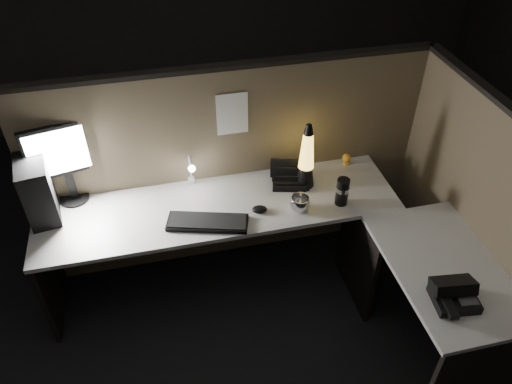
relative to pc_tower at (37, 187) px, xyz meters
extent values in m
plane|color=black|center=(1.22, -0.79, -0.93)|extent=(6.00, 6.00, 0.00)
cube|color=brown|center=(1.22, 0.14, -0.18)|extent=(2.66, 0.06, 1.50)
cube|color=brown|center=(2.55, -0.69, -0.18)|extent=(0.06, 1.66, 1.50)
cube|color=beige|center=(1.07, -0.19, -0.21)|extent=(2.30, 0.60, 0.03)
cube|color=beige|center=(2.22, -0.99, -0.21)|extent=(0.60, 1.00, 0.03)
cube|color=black|center=(-0.06, -0.19, -0.58)|extent=(0.03, 0.55, 0.70)
cube|color=black|center=(2.22, -1.47, -0.58)|extent=(0.55, 0.03, 0.70)
cube|color=black|center=(1.94, -0.49, -0.58)|extent=(0.03, 0.55, 0.70)
cube|color=black|center=(0.00, 0.00, 0.00)|extent=(0.23, 0.40, 0.40)
cylinder|color=black|center=(0.17, 0.08, -0.19)|extent=(0.18, 0.18, 0.02)
cube|color=black|center=(0.17, 0.10, -0.08)|extent=(0.06, 0.05, 0.20)
cube|color=black|center=(0.17, 0.10, 0.18)|extent=(0.42, 0.13, 0.34)
cube|color=white|center=(0.17, 0.08, 0.18)|extent=(0.37, 0.08, 0.29)
cube|color=black|center=(0.97, -0.35, -0.19)|extent=(0.52, 0.30, 0.02)
ellipsoid|color=black|center=(1.31, -0.31, -0.18)|extent=(0.10, 0.08, 0.04)
cube|color=silver|center=(0.93, 0.09, -0.18)|extent=(0.04, 0.05, 0.03)
cylinder|color=silver|center=(0.93, 0.09, -0.08)|extent=(0.01, 0.01, 0.18)
cylinder|color=silver|center=(0.93, 0.03, 0.02)|extent=(0.01, 0.12, 0.01)
sphere|color=white|center=(0.93, -0.04, 0.01)|extent=(0.04, 0.04, 0.04)
cube|color=black|center=(1.57, -0.07, -0.18)|extent=(0.26, 0.24, 0.04)
cube|color=black|center=(1.57, -0.10, -0.14)|extent=(0.22, 0.07, 0.08)
cube|color=black|center=(1.57, -0.01, -0.11)|extent=(0.22, 0.07, 0.15)
cone|color=black|center=(1.67, -0.11, -0.12)|extent=(0.13, 0.13, 0.15)
cone|color=yellow|center=(1.67, -0.11, 0.07)|extent=(0.10, 0.10, 0.25)
sphere|color=#8D3814|center=(1.67, -0.11, 0.00)|extent=(0.05, 0.05, 0.05)
sphere|color=#8D3814|center=(1.67, -0.11, 0.09)|extent=(0.04, 0.04, 0.04)
cone|color=black|center=(1.67, -0.11, 0.23)|extent=(0.06, 0.06, 0.07)
cylinder|color=black|center=(1.83, -0.35, -0.10)|extent=(0.08, 0.08, 0.19)
imported|color=#B8B8BF|center=(1.56, -0.35, -0.15)|extent=(0.15, 0.15, 0.10)
sphere|color=#F8A427|center=(2.02, 0.05, -0.15)|extent=(0.06, 0.06, 0.06)
cube|color=white|center=(1.23, 0.10, 0.28)|extent=(0.20, 0.00, 0.29)
cube|color=black|center=(2.13, -1.22, -0.17)|extent=(0.24, 0.22, 0.05)
cube|color=black|center=(2.13, -1.18, -0.12)|extent=(0.23, 0.16, 0.10)
cube|color=black|center=(2.06, -1.27, -0.15)|extent=(0.07, 0.17, 0.03)
cube|color=#3F3F42|center=(2.17, -1.25, -0.15)|extent=(0.11, 0.11, 0.00)
camera|label=1|loc=(0.75, -2.58, 1.89)|focal=35.00mm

